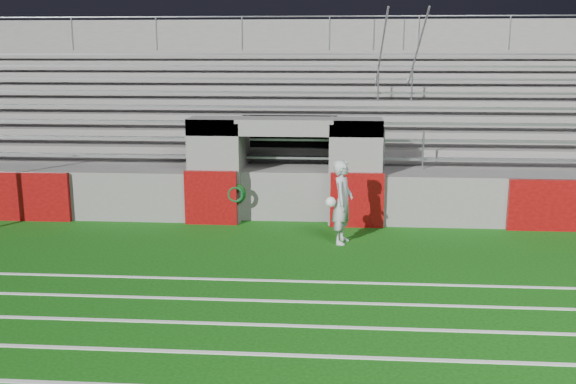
{
  "coord_description": "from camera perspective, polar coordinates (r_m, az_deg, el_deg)",
  "views": [
    {
      "loc": [
        1.24,
        -12.33,
        4.19
      ],
      "look_at": [
        0.2,
        1.8,
        1.1
      ],
      "focal_mm": 40.0,
      "sensor_mm": 36.0,
      "label": 1
    }
  ],
  "objects": [
    {
      "name": "ground",
      "position": [
        13.08,
        -1.46,
        -6.38
      ],
      "size": [
        90.0,
        90.0,
        0.0
      ],
      "primitive_type": "plane",
      "color": "#0F4B0C",
      "rests_on": "ground"
    },
    {
      "name": "stadium_structure",
      "position": [
        20.52,
        0.72,
        4.74
      ],
      "size": [
        26.0,
        8.48,
        5.42
      ],
      "color": "#64615F",
      "rests_on": "ground"
    },
    {
      "name": "hose_coil",
      "position": [
        15.82,
        -4.67,
        -0.17
      ],
      "size": [
        0.51,
        0.14,
        0.51
      ],
      "color": "#0C3C0D",
      "rests_on": "ground"
    },
    {
      "name": "goalkeeper_with_ball",
      "position": [
        14.28,
        4.86,
        -0.9
      ],
      "size": [
        0.67,
        0.76,
        1.88
      ],
      "color": "#ACAFB6",
      "rests_on": "ground"
    }
  ]
}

